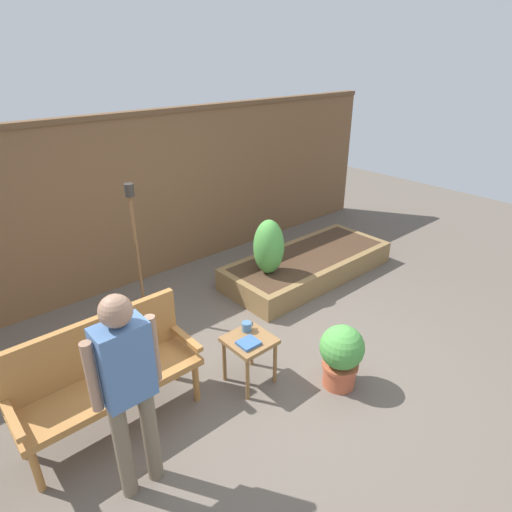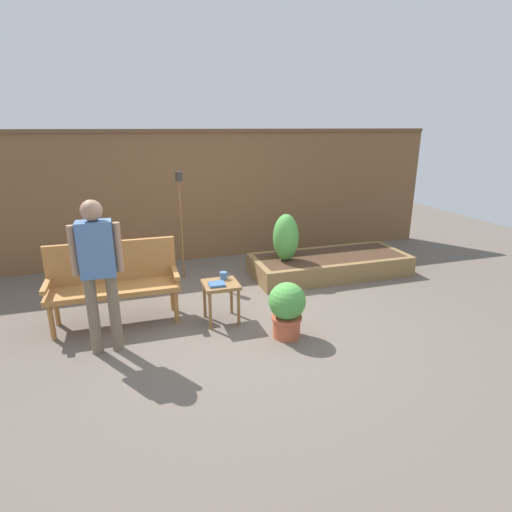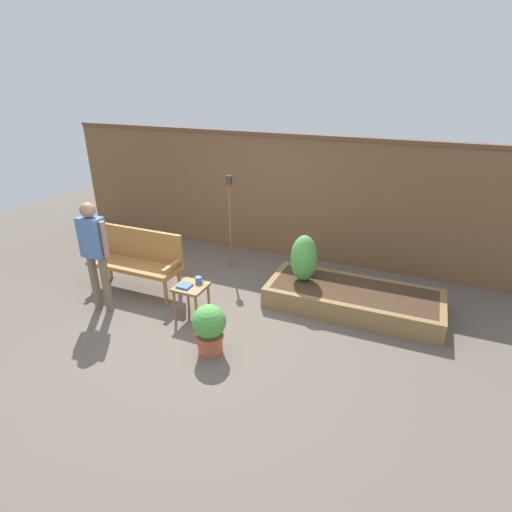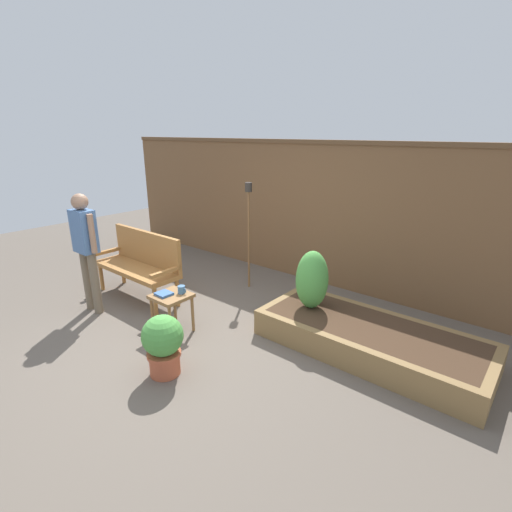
# 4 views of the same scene
# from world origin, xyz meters

# --- Properties ---
(ground_plane) EXTENTS (14.00, 14.00, 0.00)m
(ground_plane) POSITION_xyz_m (0.00, 0.00, 0.00)
(ground_plane) COLOR #60564C
(fence_back) EXTENTS (8.40, 0.14, 2.16)m
(fence_back) POSITION_xyz_m (0.00, 2.60, 1.09)
(fence_back) COLOR brown
(fence_back) RESTS_ON ground_plane
(garden_bench) EXTENTS (1.44, 0.48, 0.94)m
(garden_bench) POSITION_xyz_m (-1.48, 0.49, 0.54)
(garden_bench) COLOR #A87038
(garden_bench) RESTS_ON ground_plane
(side_table) EXTENTS (0.40, 0.40, 0.48)m
(side_table) POSITION_xyz_m (-0.31, 0.09, 0.40)
(side_table) COLOR olive
(side_table) RESTS_ON ground_plane
(cup_on_table) EXTENTS (0.12, 0.09, 0.09)m
(cup_on_table) POSITION_xyz_m (-0.25, 0.19, 0.52)
(cup_on_table) COLOR teal
(cup_on_table) RESTS_ON side_table
(book_on_table) EXTENTS (0.18, 0.16, 0.03)m
(book_on_table) POSITION_xyz_m (-0.37, 0.03, 0.49)
(book_on_table) COLOR #38609E
(book_on_table) RESTS_ON side_table
(potted_boxwood) EXTENTS (0.40, 0.40, 0.62)m
(potted_boxwood) POSITION_xyz_m (0.28, -0.49, 0.35)
(potted_boxwood) COLOR #B75638
(potted_boxwood) RESTS_ON ground_plane
(raised_planter_bed) EXTENTS (2.40, 1.00, 0.30)m
(raised_planter_bed) POSITION_xyz_m (1.66, 1.16, 0.15)
(raised_planter_bed) COLOR olive
(raised_planter_bed) RESTS_ON ground_plane
(shrub_near_bench) EXTENTS (0.38, 0.38, 0.69)m
(shrub_near_bench) POSITION_xyz_m (0.92, 1.16, 0.65)
(shrub_near_bench) COLOR brown
(shrub_near_bench) RESTS_ON raised_planter_bed
(tiki_torch) EXTENTS (0.10, 0.10, 1.59)m
(tiki_torch) POSITION_xyz_m (-0.52, 1.71, 1.10)
(tiki_torch) COLOR brown
(tiki_torch) RESTS_ON ground_plane
(person_by_bench) EXTENTS (0.47, 0.20, 1.56)m
(person_by_bench) POSITION_xyz_m (-1.57, -0.22, 0.93)
(person_by_bench) COLOR #70604C
(person_by_bench) RESTS_ON ground_plane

